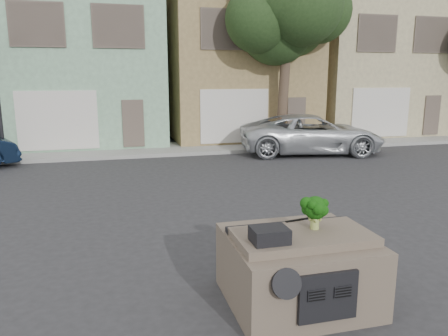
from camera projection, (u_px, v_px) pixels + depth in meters
name	position (u px, v px, depth m)	size (l,w,h in m)	color
ground_plane	(238.00, 232.00, 9.30)	(120.00, 120.00, 0.00)	#303033
sidewalk	(170.00, 149.00, 19.21)	(40.00, 3.00, 0.15)	gray
townhouse_mint	(85.00, 64.00, 21.34)	(7.20, 8.20, 7.55)	#85B18E
townhouse_tan	(233.00, 65.00, 23.22)	(7.20, 8.20, 7.55)	#947C4E
townhouse_beige	(358.00, 66.00, 25.09)	(7.20, 8.20, 7.55)	tan
silver_pickup	(311.00, 153.00, 18.55)	(2.75, 5.96, 1.66)	silver
tree_near	(284.00, 52.00, 18.93)	(4.40, 4.00, 8.50)	#233B19
car_dashboard	(297.00, 266.00, 6.35)	(2.00, 1.80, 1.12)	brown
instrument_hump	(269.00, 235.00, 5.74)	(0.48, 0.38, 0.20)	black
wiper_arm	(305.00, 219.00, 6.66)	(0.70, 0.03, 0.02)	black
broccoli	(315.00, 212.00, 6.20)	(0.40, 0.40, 0.49)	#0E3708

